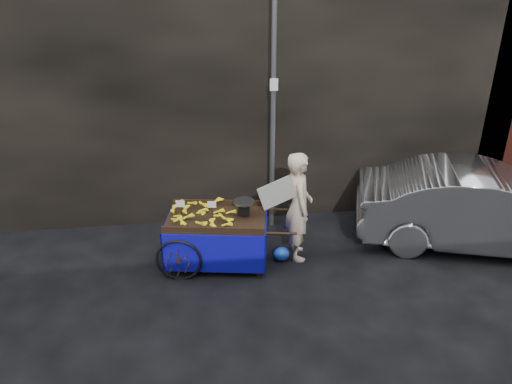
{
  "coord_description": "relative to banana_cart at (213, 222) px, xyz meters",
  "views": [
    {
      "loc": [
        -0.89,
        -6.01,
        4.15
      ],
      "look_at": [
        -0.06,
        0.5,
        1.01
      ],
      "focal_mm": 35.0,
      "sensor_mm": 36.0,
      "label": 1
    }
  ],
  "objects": [
    {
      "name": "street_pole",
      "position": [
        1.01,
        0.99,
        1.35
      ],
      "size": [
        0.12,
        0.1,
        4.0
      ],
      "color": "slate",
      "rests_on": "ground"
    },
    {
      "name": "vendor",
      "position": [
        1.24,
        0.0,
        0.18
      ],
      "size": [
        0.84,
        0.62,
        1.67
      ],
      "rotation": [
        0.0,
        0.0,
        1.55
      ],
      "color": "beige",
      "rests_on": "ground"
    },
    {
      "name": "banana_cart",
      "position": [
        0.0,
        0.0,
        0.0
      ],
      "size": [
        2.08,
        1.2,
        1.07
      ],
      "rotation": [
        0.0,
        0.0,
        -0.17
      ],
      "color": "black",
      "rests_on": "ground"
    },
    {
      "name": "parked_car",
      "position": [
        4.16,
        -0.03,
        -0.02
      ],
      "size": [
        4.08,
        2.41,
        1.27
      ],
      "primitive_type": "imported",
      "rotation": [
        0.0,
        0.0,
        1.27
      ],
      "color": "silver",
      "rests_on": "ground"
    },
    {
      "name": "plastic_bag",
      "position": [
        0.99,
        -0.12,
        -0.55
      ],
      "size": [
        0.24,
        0.2,
        0.22
      ],
      "primitive_type": "ellipsoid",
      "color": "#173FAE",
      "rests_on": "ground"
    },
    {
      "name": "ground",
      "position": [
        0.71,
        -0.31,
        -0.66
      ],
      "size": [
        80.0,
        80.0,
        0.0
      ],
      "primitive_type": "plane",
      "color": "black",
      "rests_on": "ground"
    },
    {
      "name": "building_wall",
      "position": [
        1.1,
        2.29,
        1.84
      ],
      "size": [
        13.5,
        2.0,
        5.0
      ],
      "color": "black",
      "rests_on": "ground"
    }
  ]
}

